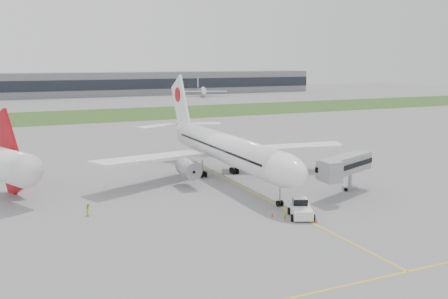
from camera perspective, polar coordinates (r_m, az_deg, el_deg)
name	(u,v)px	position (r m, az deg, el deg)	size (l,w,h in m)	color
ground	(235,183)	(85.93, 1.26, -3.90)	(600.00, 600.00, 0.00)	gray
apron_markings	(248,190)	(81.60, 2.78, -4.67)	(70.00, 70.00, 0.04)	yellow
grass_strip	(101,115)	(199.54, -13.86, 3.83)	(600.00, 50.00, 0.02)	#36541F
terminal_building	(65,85)	(307.45, -17.76, 7.06)	(320.00, 22.30, 14.00)	gray
airliner	(223,147)	(89.09, -0.08, 0.33)	(48.13, 53.95, 17.88)	white
pushback_tug	(301,209)	(68.47, 8.77, -6.74)	(4.51, 5.29, 2.37)	white
jet_bridge	(343,166)	(79.85, 13.44, -1.85)	(12.95, 8.49, 6.26)	gray
safety_cone_left	(272,215)	(68.18, 5.54, -7.45)	(0.41, 0.41, 0.56)	#F7350D
safety_cone_right	(316,221)	(66.59, 10.52, -8.02)	(0.39, 0.39, 0.54)	#F7350D
ground_crew_near	(284,214)	(66.86, 6.90, -7.31)	(0.64, 0.42, 1.74)	#97C520
ground_crew_far	(88,210)	(70.71, -15.24, -6.65)	(0.82, 0.64, 1.69)	#CEEE27
neighbor_aircraft	(9,164)	(80.51, -23.35, -1.56)	(8.94, 17.56, 14.32)	#AB0912
distant_aircraft_right	(204,96)	(296.56, -2.34, 6.07)	(27.61, 24.36, 10.56)	white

